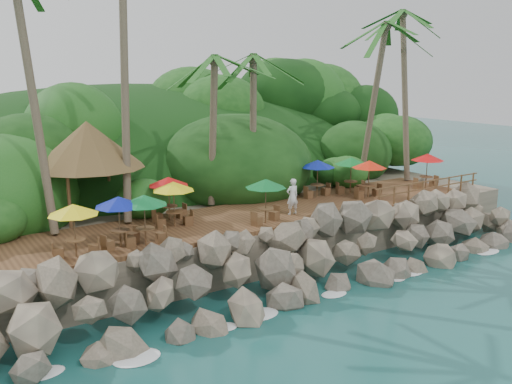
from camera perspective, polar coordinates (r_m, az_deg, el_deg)
ground at (r=23.86m, az=8.11°, el=-10.65°), size 140.00×140.00×0.00m
land_base at (r=36.43m, az=-8.71°, el=-0.75°), size 32.00×25.20×2.10m
jungle_hill at (r=43.43m, az=-12.84°, el=-0.18°), size 44.80×28.00×15.40m
seawall at (r=24.86m, az=5.13°, el=-6.75°), size 29.00×4.00×2.30m
terrace at (r=27.65m, az=0.00°, el=-2.43°), size 26.00×5.00×0.20m
jungle_foliage at (r=35.81m, az=-7.98°, el=-2.69°), size 44.00×16.00×12.00m
foam_line at (r=24.05m, az=7.64°, el=-10.36°), size 25.20×0.80×0.06m
palms at (r=29.84m, az=-0.42°, el=18.24°), size 28.12×6.53×14.97m
palapa at (r=27.64m, az=-16.73°, el=4.63°), size 5.29×5.29×4.60m
dining_clusters at (r=26.89m, az=0.23°, el=1.13°), size 22.95×4.80×2.07m
railing at (r=32.33m, az=17.20°, el=0.50°), size 8.30×0.10×1.00m
waiter at (r=27.37m, az=3.71°, el=-0.46°), size 0.67×0.46×1.79m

